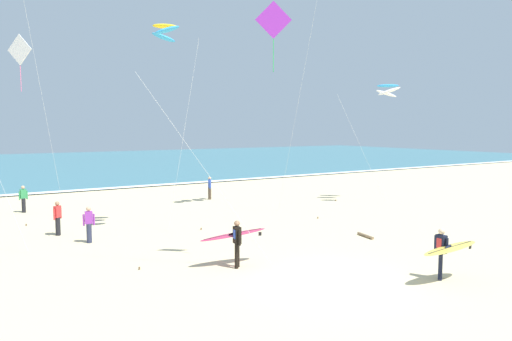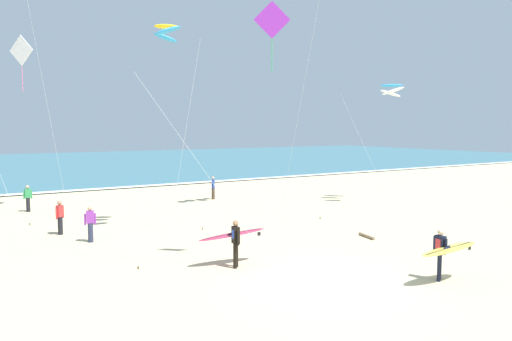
# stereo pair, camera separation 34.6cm
# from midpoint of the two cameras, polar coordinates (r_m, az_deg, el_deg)

# --- Properties ---
(ground_plane) EXTENTS (160.00, 160.00, 0.00)m
(ground_plane) POSITION_cam_midpoint_polar(r_m,az_deg,el_deg) (16.22, 8.28, -12.81)
(ground_plane) COLOR beige
(ocean_water) EXTENTS (160.00, 60.00, 0.08)m
(ocean_water) POSITION_cam_midpoint_polar(r_m,az_deg,el_deg) (69.61, -24.13, 0.62)
(ocean_water) COLOR teal
(ocean_water) RESTS_ON ground
(shoreline_foam) EXTENTS (160.00, 1.08, 0.01)m
(shoreline_foam) POSITION_cam_midpoint_polar(r_m,az_deg,el_deg) (40.58, -17.89, -2.04)
(shoreline_foam) COLOR white
(shoreline_foam) RESTS_ON ocean_water
(surfer_lead) EXTENTS (2.58, 1.06, 1.71)m
(surfer_lead) POSITION_cam_midpoint_polar(r_m,az_deg,el_deg) (17.40, -3.06, -7.94)
(surfer_lead) COLOR black
(surfer_lead) RESTS_ON ground
(surfer_trailing) EXTENTS (2.32, 1.00, 1.71)m
(surfer_trailing) POSITION_cam_midpoint_polar(r_m,az_deg,el_deg) (16.88, 20.99, -8.69)
(surfer_trailing) COLOR black
(surfer_trailing) RESTS_ON ground
(kite_arc_golden_near) EXTENTS (2.43, 2.58, 9.73)m
(kite_arc_golden_near) POSITION_cam_midpoint_polar(r_m,az_deg,el_deg) (23.50, -11.12, 15.82)
(kite_arc_golden_near) COLOR #2D99DB
(kite_arc_golden_near) RESTS_ON ground
(kite_arc_cobalt_mid) EXTENTS (3.86, 3.73, 7.78)m
(kite_arc_cobalt_mid) POSITION_cam_midpoint_polar(r_m,az_deg,el_deg) (32.88, 15.03, 9.15)
(kite_arc_cobalt_mid) COLOR white
(kite_arc_cobalt_mid) RESTS_ON ground
(kite_diamond_ivory_far) EXTENTS (2.18, 2.85, 8.52)m
(kite_diamond_ivory_far) POSITION_cam_midpoint_polar(r_m,az_deg,el_deg) (21.04, -26.78, 11.82)
(kite_diamond_ivory_far) COLOR white
(kite_diamond_ivory_far) RESTS_ON ground
(kite_diamond_violet_distant) EXTENTS (4.64, 2.72, 9.25)m
(kite_diamond_violet_distant) POSITION_cam_midpoint_polar(r_m,az_deg,el_deg) (17.03, 0.98, 16.38)
(kite_diamond_violet_distant) COLOR purple
(kite_diamond_violet_distant) RESTS_ON ground
(bystander_purple_top) EXTENTS (0.49, 0.24, 1.59)m
(bystander_purple_top) POSITION_cam_midpoint_polar(r_m,az_deg,el_deg) (22.15, -19.60, -6.02)
(bystander_purple_top) COLOR #2D334C
(bystander_purple_top) RESTS_ON ground
(bystander_red_top) EXTENTS (0.41, 0.34, 1.59)m
(bystander_red_top) POSITION_cam_midpoint_polar(r_m,az_deg,el_deg) (24.17, -22.81, -5.21)
(bystander_red_top) COLOR black
(bystander_red_top) RESTS_ON ground
(bystander_blue_top) EXTENTS (0.28, 0.47, 1.59)m
(bystander_blue_top) POSITION_cam_midpoint_polar(r_m,az_deg,el_deg) (33.48, -5.80, -2.04)
(bystander_blue_top) COLOR #4C3D2D
(bystander_blue_top) RESTS_ON ground
(bystander_green_top) EXTENTS (0.49, 0.23, 1.59)m
(bystander_green_top) POSITION_cam_midpoint_polar(r_m,az_deg,el_deg) (31.40, -26.12, -3.03)
(bystander_green_top) COLOR black
(bystander_green_top) RESTS_ON ground
(driftwood_log) EXTENTS (0.34, 1.13, 0.13)m
(driftwood_log) POSITION_cam_midpoint_polar(r_m,az_deg,el_deg) (22.60, 12.39, -7.55)
(driftwood_log) COLOR #846B4C
(driftwood_log) RESTS_ON ground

